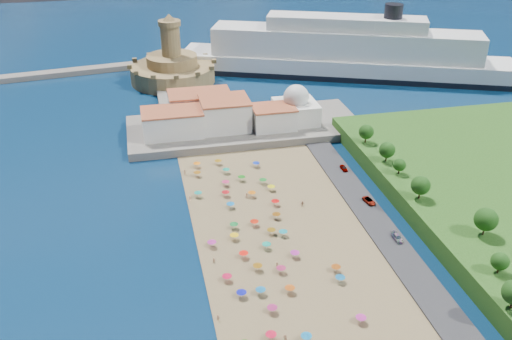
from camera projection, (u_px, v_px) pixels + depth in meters
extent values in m
plane|color=#071938|center=(261.00, 238.00, 158.22)|extent=(700.00, 700.00, 0.00)
cube|color=#59544C|center=(245.00, 127.00, 222.50)|extent=(90.00, 36.00, 3.00)
cube|color=#59544C|center=(179.00, 101.00, 248.70)|extent=(18.00, 70.00, 2.40)
cube|color=silver|center=(173.00, 123.00, 210.92)|extent=(22.00, 14.00, 9.00)
cube|color=silver|center=(225.00, 114.00, 215.99)|extent=(18.00, 16.00, 11.00)
cube|color=silver|center=(273.00, 118.00, 216.66)|extent=(16.00, 12.00, 8.00)
cube|color=silver|center=(200.00, 106.00, 225.07)|extent=(24.00, 14.00, 10.00)
cube|color=silver|center=(296.00, 112.00, 222.02)|extent=(16.00, 16.00, 8.00)
sphere|color=silver|center=(296.00, 97.00, 219.22)|extent=(10.00, 10.00, 10.00)
cylinder|color=silver|center=(297.00, 88.00, 217.45)|extent=(1.20, 1.20, 1.60)
cylinder|color=olive|center=(173.00, 74.00, 273.31)|extent=(40.00, 40.00, 8.00)
cylinder|color=olive|center=(172.00, 60.00, 270.28)|extent=(24.00, 24.00, 5.00)
cylinder|color=olive|center=(171.00, 41.00, 265.86)|extent=(9.00, 9.00, 14.00)
cylinder|color=olive|center=(169.00, 23.00, 262.04)|extent=(10.40, 10.40, 2.40)
cone|color=olive|center=(169.00, 17.00, 260.78)|extent=(6.00, 6.00, 3.00)
cube|color=black|center=(343.00, 72.00, 283.49)|extent=(159.57, 82.60, 2.61)
cube|color=silver|center=(343.00, 66.00, 281.85)|extent=(158.50, 81.86, 9.68)
cube|color=silver|center=(345.00, 43.00, 276.59)|extent=(126.96, 65.89, 12.90)
cube|color=silver|center=(346.00, 23.00, 272.08)|extent=(75.46, 41.93, 6.45)
cylinder|color=black|center=(394.00, 11.00, 265.97)|extent=(8.60, 8.60, 6.45)
cylinder|color=gray|center=(252.00, 194.00, 177.09)|extent=(0.07, 0.07, 2.00)
cone|color=orange|center=(252.00, 192.00, 176.67)|extent=(2.50, 2.50, 0.60)
cylinder|color=gray|center=(340.00, 279.00, 140.26)|extent=(0.07, 0.07, 2.00)
cone|color=#10619A|center=(340.00, 276.00, 139.84)|extent=(2.50, 2.50, 0.60)
cylinder|color=gray|center=(197.00, 174.00, 188.87)|extent=(0.07, 0.07, 2.00)
cone|color=#87510C|center=(197.00, 172.00, 188.45)|extent=(2.50, 2.50, 0.60)
cylinder|color=gray|center=(226.00, 194.00, 177.34)|extent=(0.07, 0.07, 2.00)
cone|color=#AA0D13|center=(226.00, 191.00, 176.92)|extent=(2.50, 2.50, 0.60)
cylinder|color=gray|center=(271.00, 188.00, 180.49)|extent=(0.07, 0.07, 2.00)
cone|color=yellow|center=(271.00, 186.00, 180.07)|extent=(2.50, 2.50, 0.60)
cylinder|color=gray|center=(241.00, 294.00, 135.29)|extent=(0.07, 0.07, 2.00)
cone|color=#0D12B1|center=(241.00, 291.00, 134.87)|extent=(2.50, 2.50, 0.60)
cylinder|color=gray|center=(272.00, 309.00, 130.62)|extent=(0.07, 0.07, 2.00)
cone|color=#9C215C|center=(272.00, 306.00, 130.20)|extent=(2.50, 2.50, 0.60)
cylinder|color=gray|center=(218.00, 162.00, 196.47)|extent=(0.07, 0.07, 2.00)
cone|color=#8D620C|center=(218.00, 160.00, 196.05)|extent=(2.50, 2.50, 0.60)
cylinder|color=gray|center=(258.00, 267.00, 144.43)|extent=(0.07, 0.07, 2.00)
cone|color=#82530B|center=(258.00, 264.00, 144.01)|extent=(2.50, 2.50, 0.60)
cylinder|color=gray|center=(336.00, 268.00, 144.00)|extent=(0.07, 0.07, 2.00)
cone|color=#9B440E|center=(336.00, 266.00, 143.58)|extent=(2.50, 2.50, 0.60)
cylinder|color=gray|center=(283.00, 233.00, 158.03)|extent=(0.07, 0.07, 2.00)
cone|color=teal|center=(283.00, 230.00, 157.61)|extent=(2.50, 2.50, 0.60)
cylinder|color=gray|center=(290.00, 290.00, 136.75)|extent=(0.07, 0.07, 2.00)
cone|color=#BA4C0E|center=(290.00, 287.00, 136.33)|extent=(2.50, 2.50, 0.60)
cylinder|color=gray|center=(242.00, 178.00, 186.16)|extent=(0.07, 0.07, 2.00)
cone|color=#167414|center=(242.00, 176.00, 185.74)|extent=(2.50, 2.50, 0.60)
cylinder|color=gray|center=(226.00, 183.00, 183.24)|extent=(0.07, 0.07, 2.00)
cone|color=#BE285A|center=(226.00, 181.00, 182.82)|extent=(2.50, 2.50, 0.60)
cylinder|color=gray|center=(234.00, 226.00, 161.29)|extent=(0.07, 0.07, 2.00)
cone|color=#15762F|center=(234.00, 223.00, 160.87)|extent=(2.50, 2.50, 0.60)
cylinder|color=gray|center=(256.00, 164.00, 195.00)|extent=(0.07, 0.07, 2.00)
cone|color=#0E2CB6|center=(256.00, 162.00, 194.58)|extent=(2.50, 2.50, 0.60)
cylinder|color=gray|center=(276.00, 216.00, 165.97)|extent=(0.07, 0.07, 2.00)
cone|color=brown|center=(276.00, 213.00, 165.55)|extent=(2.50, 2.50, 0.60)
cylinder|color=gray|center=(197.00, 165.00, 194.73)|extent=(0.07, 0.07, 2.00)
cone|color=orange|center=(197.00, 162.00, 194.32)|extent=(2.50, 2.50, 0.60)
cylinder|color=gray|center=(295.00, 254.00, 149.30)|extent=(0.07, 0.07, 2.00)
cone|color=#AB2495|center=(295.00, 252.00, 148.89)|extent=(2.50, 2.50, 0.60)
cylinder|color=gray|center=(361.00, 319.00, 127.72)|extent=(0.07, 0.07, 2.00)
cone|color=#BA288E|center=(361.00, 316.00, 127.30)|extent=(2.50, 2.50, 0.60)
cylinder|color=gray|center=(281.00, 270.00, 143.54)|extent=(0.07, 0.07, 2.00)
cone|color=#A1224F|center=(281.00, 267.00, 143.12)|extent=(2.50, 2.50, 0.60)
cylinder|color=gray|center=(275.00, 203.00, 172.53)|extent=(0.07, 0.07, 2.00)
cone|color=red|center=(275.00, 200.00, 172.11)|extent=(2.50, 2.50, 0.60)
cylinder|color=gray|center=(230.00, 205.00, 171.12)|extent=(0.07, 0.07, 2.00)
cone|color=#0D67B1|center=(230.00, 203.00, 170.70)|extent=(2.50, 2.50, 0.60)
cylinder|color=gray|center=(267.00, 246.00, 152.72)|extent=(0.07, 0.07, 2.00)
cone|color=#0F9278|center=(267.00, 243.00, 152.30)|extent=(2.50, 2.50, 0.60)
cylinder|color=gray|center=(212.00, 244.00, 153.53)|extent=(0.07, 0.07, 2.00)
cone|color=#B62790|center=(212.00, 241.00, 153.11)|extent=(2.50, 2.50, 0.60)
cylinder|color=gray|center=(271.00, 336.00, 123.08)|extent=(0.07, 0.07, 2.00)
cone|color=red|center=(271.00, 333.00, 122.66)|extent=(2.50, 2.50, 0.60)
cylinder|color=gray|center=(234.00, 237.00, 156.49)|extent=(0.07, 0.07, 2.00)
cone|color=yellow|center=(234.00, 234.00, 156.07)|extent=(2.50, 2.50, 0.60)
cylinder|color=gray|center=(261.00, 291.00, 136.19)|extent=(0.07, 0.07, 2.00)
cone|color=#1165A1|center=(261.00, 288.00, 135.77)|extent=(2.50, 2.50, 0.60)
cylinder|color=gray|center=(244.00, 255.00, 149.14)|extent=(0.07, 0.07, 2.00)
cone|color=red|center=(244.00, 252.00, 148.72)|extent=(2.50, 2.50, 0.60)
cylinder|color=gray|center=(263.00, 181.00, 184.42)|extent=(0.07, 0.07, 2.00)
cone|color=#147122|center=(263.00, 179.00, 184.00)|extent=(2.50, 2.50, 0.60)
cylinder|color=gray|center=(227.00, 278.00, 140.65)|extent=(0.07, 0.07, 2.00)
cone|color=#BF0F38|center=(227.00, 275.00, 140.23)|extent=(2.50, 2.50, 0.60)
cylinder|color=gray|center=(306.00, 338.00, 122.67)|extent=(0.07, 0.07, 2.00)
cone|color=#0E74B8|center=(306.00, 335.00, 122.25)|extent=(2.50, 2.50, 0.60)
cylinder|color=gray|center=(254.00, 223.00, 162.57)|extent=(0.07, 0.07, 2.00)
cone|color=red|center=(254.00, 220.00, 162.15)|extent=(2.50, 2.50, 0.60)
cylinder|color=gray|center=(198.00, 194.00, 177.01)|extent=(0.07, 0.07, 2.00)
cone|color=#0F8B7B|center=(198.00, 192.00, 176.59)|extent=(2.50, 2.50, 0.60)
cylinder|color=gray|center=(271.00, 231.00, 158.78)|extent=(0.07, 0.07, 2.00)
cone|color=#7A550B|center=(271.00, 229.00, 158.36)|extent=(2.50, 2.50, 0.60)
cylinder|color=gray|center=(226.00, 171.00, 190.76)|extent=(0.07, 0.07, 2.00)
cone|color=#0E8165|center=(226.00, 169.00, 190.34)|extent=(2.50, 2.50, 0.60)
imported|color=tan|center=(277.00, 265.00, 145.47)|extent=(0.91, 0.63, 1.79)
imported|color=tan|center=(190.00, 198.00, 174.98)|extent=(1.30, 1.01, 1.78)
imported|color=tan|center=(285.00, 338.00, 122.83)|extent=(1.18, 1.63, 1.70)
imported|color=tan|center=(218.00, 318.00, 128.38)|extent=(0.67, 0.47, 1.75)
imported|color=tan|center=(214.00, 260.00, 147.31)|extent=(0.98, 0.97, 1.60)
imported|color=tan|center=(247.00, 195.00, 176.58)|extent=(1.05, 0.91, 1.85)
imported|color=tan|center=(258.00, 164.00, 195.13)|extent=(1.18, 1.36, 1.82)
imported|color=tan|center=(185.00, 172.00, 190.25)|extent=(1.02, 1.14, 1.85)
imported|color=tan|center=(302.00, 204.00, 172.14)|extent=(1.77, 0.68, 1.87)
imported|color=gray|center=(344.00, 168.00, 192.29)|extent=(1.75, 4.17, 1.41)
imported|color=gray|center=(397.00, 237.00, 155.91)|extent=(2.24, 5.05, 1.44)
imported|color=gray|center=(369.00, 201.00, 173.27)|extent=(3.17, 5.38, 1.40)
cylinder|color=#382314|center=(512.00, 302.00, 123.38)|extent=(0.50, 0.50, 3.06)
cylinder|color=#382314|center=(498.00, 268.00, 134.40)|extent=(0.50, 0.50, 2.39)
sphere|color=#14380F|center=(500.00, 261.00, 133.40)|extent=(4.31, 4.31, 4.31)
cylinder|color=#382314|center=(484.00, 229.00, 148.17)|extent=(0.50, 0.50, 3.42)
sphere|color=#14380F|center=(486.00, 219.00, 146.74)|extent=(6.16, 6.16, 6.16)
cylinder|color=#382314|center=(419.00, 194.00, 164.82)|extent=(0.50, 0.50, 3.10)
sphere|color=#14380F|center=(421.00, 185.00, 163.52)|extent=(5.58, 5.58, 5.58)
cylinder|color=#382314|center=(399.00, 170.00, 178.44)|extent=(0.50, 0.50, 2.24)
sphere|color=#14380F|center=(400.00, 165.00, 177.50)|extent=(4.04, 4.04, 4.04)
cylinder|color=#382314|center=(386.00, 157.00, 185.95)|extent=(0.50, 0.50, 2.94)
sphere|color=#14380F|center=(387.00, 150.00, 184.72)|extent=(5.29, 5.29, 5.29)
cylinder|color=#382314|center=(366.00, 139.00, 198.95)|extent=(0.50, 0.50, 2.89)
sphere|color=#14380F|center=(366.00, 132.00, 197.74)|extent=(5.20, 5.20, 5.20)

